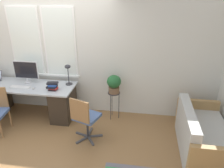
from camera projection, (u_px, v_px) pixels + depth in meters
name	position (u px, v px, depth m)	size (l,w,h in m)	color
ground_plane	(49.00, 126.00, 4.50)	(14.00, 14.00, 0.00)	olive
wall_back_with_window	(57.00, 52.00, 4.68)	(9.00, 0.12, 2.70)	silver
desk	(28.00, 99.00, 4.76)	(2.09, 0.73, 0.72)	#B2B7BC
monitor	(26.00, 71.00, 4.64)	(0.53, 0.15, 0.48)	silver
keyboard	(20.00, 87.00, 4.51)	(0.42, 0.13, 0.02)	silver
mouse	(34.00, 88.00, 4.44)	(0.04, 0.07, 0.04)	silver
desk_lamp	(68.00, 70.00, 4.54)	(0.15, 0.15, 0.44)	#2D2D33
book_stack	(53.00, 86.00, 4.39)	(0.23, 0.19, 0.16)	black
office_chair_swivel	(85.00, 117.00, 3.91)	(0.54, 0.56, 0.90)	#47474C
couch_loveseat	(202.00, 137.00, 3.74)	(0.78, 1.48, 0.77)	beige
plant_stand	(114.00, 96.00, 4.58)	(0.26, 0.26, 0.61)	#333338
potted_plant	(114.00, 83.00, 4.47)	(0.29, 0.29, 0.38)	brown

